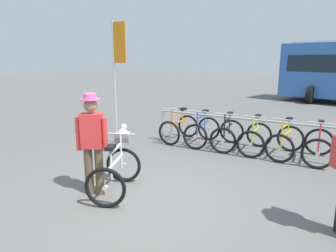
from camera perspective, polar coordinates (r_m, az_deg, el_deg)
ground_plane at (r=5.18m, az=-4.30°, el=-13.46°), size 80.00×80.00×0.00m
bike_rack_rail at (r=7.54m, az=14.04°, el=0.22°), size 4.60×0.39×0.88m
racked_bike_orange at (r=8.44m, az=2.10°, el=-0.41°), size 0.68×1.12×0.97m
racked_bike_blue at (r=8.15m, az=6.45°, el=-0.96°), size 0.79×1.18×0.97m
racked_bike_black at (r=7.91m, az=11.11°, el=-1.54°), size 0.85×1.22×0.98m
racked_bike_lime at (r=7.72m, az=16.02°, el=-2.15°), size 0.79×1.19×0.98m
racked_bike_yellow at (r=7.60m, az=21.14°, el=-2.77°), size 0.67×1.10×0.97m
racked_bike_red at (r=7.53m, az=26.40°, el=-3.37°), size 0.78×1.15×0.97m
featured_bicycle at (r=5.35m, az=-9.53°, el=-7.09°), size 1.07×1.26×1.09m
person_with_featured_bike at (r=5.17m, az=-14.00°, el=-2.63°), size 0.47×0.35×1.72m
banner_flag at (r=8.03m, az=-9.43°, el=12.17°), size 0.45×0.05×3.20m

